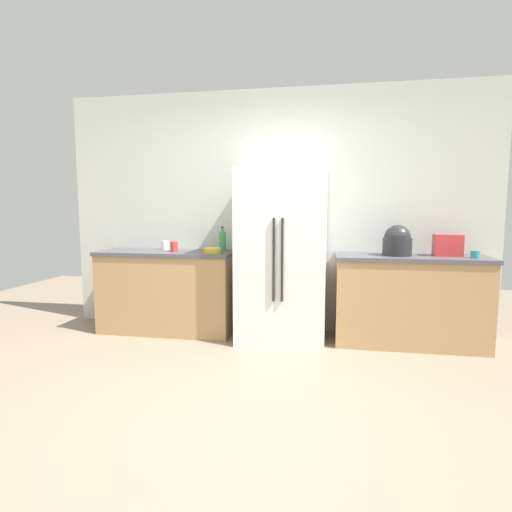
% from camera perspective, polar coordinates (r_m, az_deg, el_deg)
% --- Properties ---
extents(ground_plane, '(9.43, 9.43, 0.00)m').
position_cam_1_polar(ground_plane, '(3.05, -2.85, -19.77)').
color(ground_plane, gray).
extents(kitchen_back_panel, '(4.72, 0.10, 2.64)m').
position_cam_1_polar(kitchen_back_panel, '(4.59, 2.42, 6.16)').
color(kitchen_back_panel, silver).
rests_on(kitchen_back_panel, ground_plane).
extents(counter_left, '(1.48, 0.59, 0.89)m').
position_cam_1_polar(counter_left, '(4.64, -12.15, -4.79)').
color(counter_left, tan).
rests_on(counter_left, ground_plane).
extents(counter_right, '(1.46, 0.59, 0.89)m').
position_cam_1_polar(counter_right, '(4.37, 20.53, -5.76)').
color(counter_right, tan).
rests_on(counter_right, ground_plane).
extents(refrigerator, '(0.88, 0.71, 1.75)m').
position_cam_1_polar(refrigerator, '(4.19, 3.69, 0.03)').
color(refrigerator, white).
rests_on(refrigerator, ground_plane).
extents(toaster, '(0.26, 0.16, 0.21)m').
position_cam_1_polar(toaster, '(4.40, 25.14, 1.37)').
color(toaster, red).
rests_on(toaster, counter_right).
extents(rice_cooker, '(0.28, 0.28, 0.30)m').
position_cam_1_polar(rice_cooker, '(4.26, 19.07, 1.88)').
color(rice_cooker, '#262628').
rests_on(rice_cooker, counter_right).
extents(bottle_a, '(0.08, 0.08, 0.27)m').
position_cam_1_polar(bottle_a, '(4.49, -4.69, 2.11)').
color(bottle_a, green).
rests_on(bottle_a, counter_left).
extents(cup_a, '(0.08, 0.08, 0.10)m').
position_cam_1_polar(cup_a, '(4.76, -12.56, 1.50)').
color(cup_a, white).
rests_on(cup_a, counter_left).
extents(cup_b, '(0.08, 0.08, 0.11)m').
position_cam_1_polar(cup_b, '(4.48, -11.33, 1.29)').
color(cup_b, red).
rests_on(cup_b, counter_left).
extents(cup_c, '(0.08, 0.08, 0.07)m').
position_cam_1_polar(cup_c, '(4.33, 28.22, 0.20)').
color(cup_c, teal).
rests_on(cup_c, counter_right).
extents(bowl_a, '(0.18, 0.18, 0.05)m').
position_cam_1_polar(bowl_a, '(4.29, -6.12, 0.79)').
color(bowl_a, yellow).
rests_on(bowl_a, counter_left).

